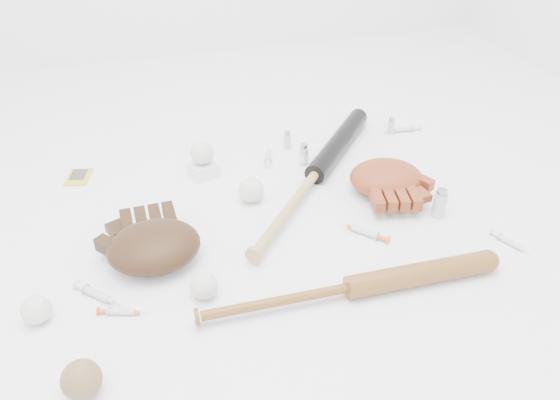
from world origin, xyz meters
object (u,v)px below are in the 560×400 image
object	(u,v)px
glove_dark	(154,246)
pedestal	(203,169)
bat_dark	(315,174)
bat_wood	(350,287)

from	to	relation	value
glove_dark	pedestal	distance (m)	0.43
bat_dark	pedestal	bearing A→B (deg)	106.83
bat_wood	pedestal	distance (m)	0.69
bat_wood	glove_dark	xyz separation A→B (m)	(-0.44, 0.26, 0.02)
bat_dark	glove_dark	world-z (taller)	glove_dark
glove_dark	pedestal	size ratio (longest dim) A/B	3.57
bat_wood	glove_dark	bearing A→B (deg)	150.45
bat_dark	glove_dark	size ratio (longest dim) A/B	3.24
bat_dark	pedestal	world-z (taller)	bat_dark
bat_wood	pedestal	world-z (taller)	bat_wood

